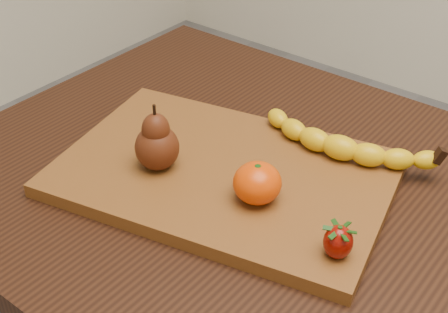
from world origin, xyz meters
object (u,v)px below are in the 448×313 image
Objects in this scene: cutting_board at (224,174)px; pear at (156,137)px; mandarin at (257,183)px; table at (287,249)px.

pear is (-0.08, -0.05, 0.06)m from cutting_board.
cutting_board is 0.11m from pear.
pear is 1.52× the size of mandarin.
mandarin is at bearing 8.99° from pear.
mandarin reaches higher than cutting_board.
cutting_board is (-0.09, -0.03, 0.11)m from table.
pear is at bearing -158.33° from cutting_board.
table is at bearing 3.80° from cutting_board.
table is 0.25m from pear.
mandarin is at bearing -32.72° from cutting_board.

